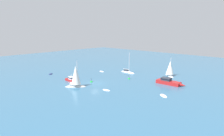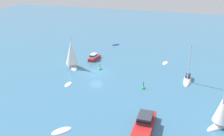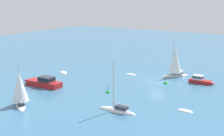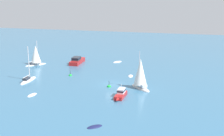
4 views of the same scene
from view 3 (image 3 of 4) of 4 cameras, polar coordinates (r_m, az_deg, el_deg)
The scene contains 11 objects.
ground_plane at distance 61.11m, azimuth 7.70°, elevation -2.39°, with size 160.00×160.00×0.00m, color teal.
sailboat at distance 49.27m, azimuth -15.54°, elevation -3.66°, with size 5.03×4.43×6.37m.
dinghy at distance 66.12m, azimuth 3.28°, elevation -1.14°, with size 2.35×1.25×0.39m.
powerboat at distance 58.95m, azimuth -11.73°, elevation -2.40°, with size 8.19×2.54×1.78m.
sloop at distance 45.65m, azimuth 0.91°, elevation -7.29°, with size 5.78×1.33×7.55m.
rib at distance 46.93m, azimuth 12.46°, elevation -7.24°, with size 2.41×1.31×0.43m.
tender at distance 68.39m, azimuth -8.32°, elevation -0.79°, with size 2.86×2.59×0.46m.
yacht at distance 65.30m, azimuth 10.80°, elevation 0.73°, with size 5.00×4.86×7.53m.
launch at distance 61.59m, azimuth 14.91°, elevation -2.03°, with size 4.85×1.54×2.23m.
channel_buoy at distance 54.14m, azimuth -0.69°, elevation -4.23°, with size 0.71×0.71×1.59m.
mooring_buoy at distance 60.30m, azimuth 9.19°, elevation -2.63°, with size 0.76×0.76×1.53m.
Camera 3 is at (24.80, -53.60, 15.70)m, focal length 53.26 mm.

